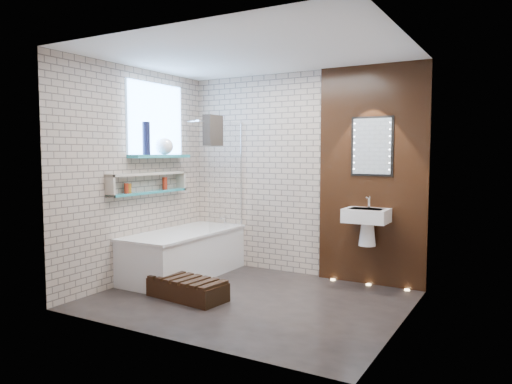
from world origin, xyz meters
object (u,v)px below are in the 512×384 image
Objects in this scene: washbasin at (367,221)px; bath_screen at (226,175)px; bathtub at (184,253)px; led_mirror at (372,146)px; walnut_step at (187,290)px.

bath_screen is at bearing -174.22° from washbasin.
bath_screen is 1.89m from washbasin.
bathtub is 1.24× the size of bath_screen.
led_mirror is (2.17, 0.78, 1.36)m from bathtub.
bathtub is 2.32m from washbasin.
led_mirror is at bearing 19.78° from bathtub.
bathtub reaches higher than walnut_step.
bath_screen is (0.35, 0.44, 0.99)m from bathtub.
walnut_step is (-1.55, -1.53, -1.55)m from led_mirror.
walnut_step is at bearing -135.33° from led_mirror.
bath_screen is at bearing -169.34° from led_mirror.
bathtub is at bearing -128.90° from bath_screen.
walnut_step is at bearing -50.20° from bathtub.
led_mirror is (1.82, 0.34, 0.37)m from bath_screen.
bathtub is 2.49× the size of led_mirror.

